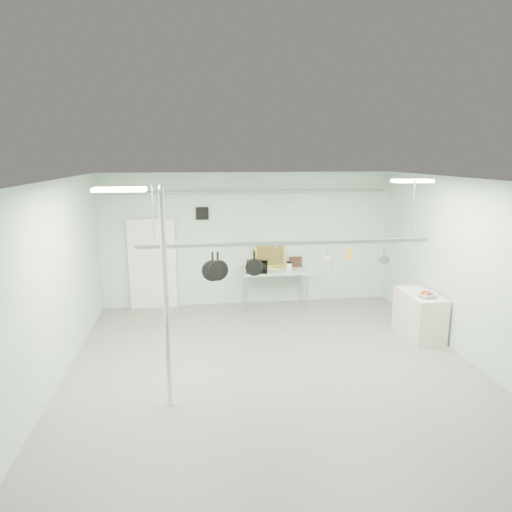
{
  "coord_description": "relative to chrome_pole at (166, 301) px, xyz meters",
  "views": [
    {
      "loc": [
        -1.26,
        -6.79,
        3.58
      ],
      "look_at": [
        -0.22,
        1.0,
        1.85
      ],
      "focal_mm": 32.0,
      "sensor_mm": 36.0,
      "label": 1
    }
  ],
  "objects": [
    {
      "name": "floor",
      "position": [
        1.7,
        0.6,
        -1.6
      ],
      "size": [
        8.0,
        8.0,
        0.0
      ],
      "primitive_type": "plane",
      "color": "gray",
      "rests_on": "ground"
    },
    {
      "name": "ceiling",
      "position": [
        1.7,
        0.6,
        1.59
      ],
      "size": [
        7.0,
        8.0,
        0.02
      ],
      "primitive_type": "cube",
      "color": "silver",
      "rests_on": "back_wall"
    },
    {
      "name": "back_wall",
      "position": [
        1.7,
        4.59,
        0.0
      ],
      "size": [
        7.0,
        0.02,
        3.2
      ],
      "primitive_type": "cube",
      "color": "silver",
      "rests_on": "floor"
    },
    {
      "name": "right_wall",
      "position": [
        5.19,
        0.6,
        0.0
      ],
      "size": [
        0.02,
        8.0,
        3.2
      ],
      "primitive_type": "cube",
      "color": "silver",
      "rests_on": "floor"
    },
    {
      "name": "door",
      "position": [
        -0.6,
        4.54,
        -0.55
      ],
      "size": [
        1.1,
        0.1,
        2.2
      ],
      "primitive_type": "cube",
      "color": "silver",
      "rests_on": "floor"
    },
    {
      "name": "wall_vent",
      "position": [
        0.6,
        4.57,
        0.65
      ],
      "size": [
        0.3,
        0.04,
        0.3
      ],
      "primitive_type": "cube",
      "color": "black",
      "rests_on": "back_wall"
    },
    {
      "name": "conduit_pipe",
      "position": [
        1.7,
        4.5,
        1.15
      ],
      "size": [
        6.6,
        0.07,
        0.07
      ],
      "primitive_type": "cylinder",
      "rotation": [
        0.0,
        1.57,
        0.0
      ],
      "color": "gray",
      "rests_on": "back_wall"
    },
    {
      "name": "chrome_pole",
      "position": [
        0.0,
        0.0,
        0.0
      ],
      "size": [
        0.08,
        0.08,
        3.2
      ],
      "primitive_type": "cylinder",
      "color": "silver",
      "rests_on": "floor"
    },
    {
      "name": "prep_table",
      "position": [
        2.3,
        4.2,
        -0.77
      ],
      "size": [
        1.6,
        0.7,
        0.91
      ],
      "color": "#A4C2AD",
      "rests_on": "floor"
    },
    {
      "name": "side_cabinet",
      "position": [
        4.85,
        2.0,
        -1.15
      ],
      "size": [
        0.6,
        1.2,
        0.9
      ],
      "primitive_type": "cube",
      "color": "beige",
      "rests_on": "floor"
    },
    {
      "name": "pot_rack",
      "position": [
        1.9,
        0.9,
        0.63
      ],
      "size": [
        4.8,
        0.06,
        1.0
      ],
      "color": "#B7B7BC",
      "rests_on": "ceiling"
    },
    {
      "name": "light_panel_left",
      "position": [
        -0.5,
        -0.2,
        1.56
      ],
      "size": [
        0.65,
        0.3,
        0.05
      ],
      "primitive_type": "cube",
      "color": "white",
      "rests_on": "ceiling"
    },
    {
      "name": "light_panel_right",
      "position": [
        4.1,
        1.2,
        1.56
      ],
      "size": [
        0.65,
        0.3,
        0.05
      ],
      "primitive_type": "cube",
      "color": "white",
      "rests_on": "ceiling"
    },
    {
      "name": "microwave",
      "position": [
        1.84,
        4.07,
        -0.56
      ],
      "size": [
        0.54,
        0.41,
        0.27
      ],
      "primitive_type": "imported",
      "rotation": [
        0.0,
        0.0,
        2.97
      ],
      "color": "black",
      "rests_on": "prep_table"
    },
    {
      "name": "coffee_canister",
      "position": [
        2.62,
        4.16,
        -0.61
      ],
      "size": [
        0.15,
        0.15,
        0.18
      ],
      "primitive_type": "cylinder",
      "rotation": [
        0.0,
        0.0,
        0.12
      ],
      "color": "white",
      "rests_on": "prep_table"
    },
    {
      "name": "painting_large",
      "position": [
        2.22,
        4.5,
        -0.41
      ],
      "size": [
        0.79,
        0.19,
        0.58
      ],
      "primitive_type": "cube",
      "rotation": [
        -0.14,
        0.0,
        0.08
      ],
      "color": "yellow",
      "rests_on": "prep_table"
    },
    {
      "name": "painting_small",
      "position": [
        2.86,
        4.5,
        -0.57
      ],
      "size": [
        0.3,
        0.1,
        0.25
      ],
      "primitive_type": "cube",
      "rotation": [
        -0.17,
        0.0,
        -0.04
      ],
      "color": "#331A12",
      "rests_on": "prep_table"
    },
    {
      "name": "fruit_bowl",
      "position": [
        4.84,
        1.75,
        -0.66
      ],
      "size": [
        0.41,
        0.41,
        0.09
      ],
      "primitive_type": "imported",
      "rotation": [
        0.0,
        0.0,
        0.13
      ],
      "color": "silver",
      "rests_on": "side_cabinet"
    },
    {
      "name": "skillet_left",
      "position": [
        0.69,
        0.9,
        0.26
      ],
      "size": [
        0.35,
        0.08,
        0.45
      ],
      "primitive_type": null,
      "rotation": [
        0.0,
        0.0,
        -0.04
      ],
      "color": "black",
      "rests_on": "pot_rack"
    },
    {
      "name": "skillet_mid",
      "position": [
        0.77,
        0.9,
        0.24
      ],
      "size": [
        0.35,
        0.13,
        0.48
      ],
      "primitive_type": null,
      "rotation": [
        0.0,
        0.0,
        0.22
      ],
      "color": "black",
      "rests_on": "pot_rack"
    },
    {
      "name": "skillet_right",
      "position": [
        1.36,
        0.9,
        0.28
      ],
      "size": [
        0.29,
        0.11,
        0.4
      ],
      "primitive_type": null,
      "rotation": [
        0.0,
        0.0,
        -0.18
      ],
      "color": "black",
      "rests_on": "pot_rack"
    },
    {
      "name": "whisk",
      "position": [
        2.56,
        0.9,
        0.33
      ],
      "size": [
        0.23,
        0.23,
        0.3
      ],
      "primitive_type": null,
      "rotation": [
        0.0,
        0.0,
        -0.34
      ],
      "color": "#BBBBC0",
      "rests_on": "pot_rack"
    },
    {
      "name": "grater",
      "position": [
        2.94,
        0.9,
        0.38
      ],
      "size": [
        0.09,
        0.04,
        0.21
      ],
      "primitive_type": null,
      "rotation": [
        0.0,
        0.0,
        -0.27
      ],
      "color": "gold",
      "rests_on": "pot_rack"
    },
    {
      "name": "saucepan",
      "position": [
        3.55,
        0.9,
        0.34
      ],
      "size": [
        0.17,
        0.12,
        0.3
      ],
      "primitive_type": null,
      "rotation": [
        0.0,
        0.0,
        0.09
      ],
      "color": "silver",
      "rests_on": "pot_rack"
    },
    {
      "name": "fruit_cluster",
      "position": [
        4.84,
        1.75,
        -0.62
      ],
      "size": [
        0.24,
        0.24,
        0.09
      ],
      "primitive_type": null,
      "color": "maroon",
      "rests_on": "fruit_bowl"
    }
  ]
}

